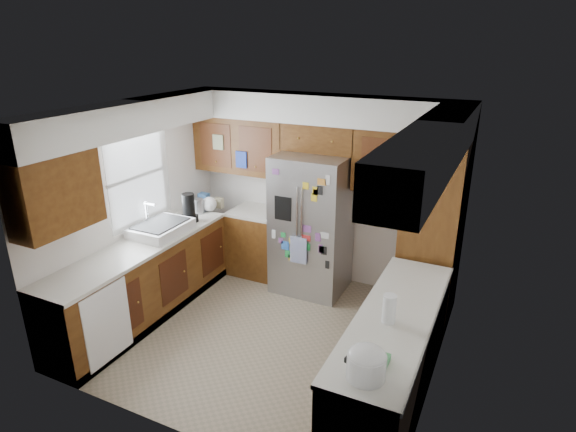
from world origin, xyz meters
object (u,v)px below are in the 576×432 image
object	(u,v)px
pantry	(432,232)
rice_cooker	(366,362)
fridge	(312,224)
paper_towel	(389,309)

from	to	relation	value
pantry	rice_cooker	size ratio (longest dim) A/B	7.54
pantry	fridge	xyz separation A→B (m)	(-1.50, 0.05, -0.17)
fridge	rice_cooker	world-z (taller)	fridge
pantry	fridge	bearing A→B (deg)	177.94
fridge	paper_towel	distance (m)	2.34
rice_cooker	paper_towel	size ratio (longest dim) A/B	1.14
fridge	paper_towel	bearing A→B (deg)	-51.10
fridge	paper_towel	world-z (taller)	fridge
rice_cooker	fridge	bearing A→B (deg)	120.31
fridge	pantry	bearing A→B (deg)	-2.06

